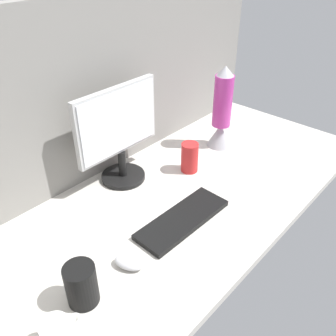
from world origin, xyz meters
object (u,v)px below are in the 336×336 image
mug_ceramic_white (57,335)px  mouse (129,262)px  keyboard (183,219)px  lava_lamp (222,114)px  mug_red_plastic (190,157)px  mug_black_travel (81,285)px  monitor (119,132)px

mug_ceramic_white → mouse: bearing=11.8°
keyboard → lava_lamp: bearing=23.9°
mug_red_plastic → mug_ceramic_white: mug_red_plastic is taller
mug_ceramic_white → mug_black_travel: bearing=28.2°
mug_black_travel → lava_lamp: 100.00cm
mug_red_plastic → keyboard: bearing=-144.8°
mouse → lava_lamp: size_ratio=0.25×
keyboard → mug_red_plastic: mug_red_plastic is taller
mug_black_travel → keyboard: bearing=0.6°
mouse → mug_ceramic_white: 29.93cm
mug_red_plastic → mug_ceramic_white: size_ratio=1.21×
mouse → mug_ceramic_white: bearing=170.2°
keyboard → mug_red_plastic: size_ratio=2.86×
mouse → mug_black_travel: (-16.77, 0.55, 4.71)cm
monitor → keyboard: 41.81cm
mug_black_travel → mug_ceramic_white: bearing=-151.8°
mouse → monitor: bearing=28.8°
mug_black_travel → mug_red_plastic: mug_red_plastic is taller
mug_black_travel → mouse: bearing=-1.9°
keyboard → mug_black_travel: bearing=-178.0°
monitor → keyboard: (-4.00, -36.22, -20.49)cm
lava_lamp → mouse: bearing=-163.9°
keyboard → mug_black_travel: (-43.46, -0.42, 5.41)cm
keyboard → mouse: size_ratio=3.85×
monitor → mouse: (-30.70, -37.19, -19.79)cm
keyboard → mug_ceramic_white: (-55.84, -7.05, 3.78)cm
keyboard → mug_ceramic_white: size_ratio=3.45×
monitor → mug_ceramic_white: (-59.84, -43.27, -16.71)cm
monitor → mug_ceramic_white: 75.71cm
lava_lamp → mug_black_travel: bearing=-166.9°
keyboard → lava_lamp: (53.48, 22.11, 15.15)cm
monitor → mouse: bearing=-129.5°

